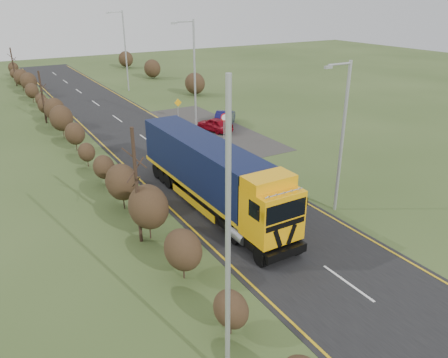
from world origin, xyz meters
TOP-DOWN VIEW (x-y plane):
  - ground at (0.00, 0.00)m, footprint 160.00×160.00m
  - road at (0.00, 10.00)m, footprint 8.00×120.00m
  - layby at (6.50, 20.00)m, footprint 6.00×18.00m
  - lane_markings at (0.00, 9.69)m, footprint 7.52×116.00m
  - hedgerow at (-6.00, 7.89)m, footprint 2.24×102.04m
  - lorry at (-1.50, 5.54)m, footprint 2.79×14.35m
  - car_red_hatchback at (6.43, 19.16)m, footprint 2.41×3.95m
  - car_blue_sedan at (8.27, 20.40)m, footprint 3.97×4.43m
  - streetlight_near at (4.50, 1.61)m, footprint 1.83×0.18m
  - streetlight_mid at (4.47, 19.38)m, footprint 2.08×0.20m
  - streetlight_far at (5.66, 41.05)m, footprint 2.10×0.20m
  - left_pole at (-7.20, -5.73)m, footprint 0.16×0.16m
  - speed_sign at (5.58, 16.03)m, footprint 0.68×0.10m
  - warning_board at (5.36, 24.76)m, footprint 0.79×0.11m

SIDE VIEW (x-z plane):
  - ground at x=0.00m, z-range 0.00..0.00m
  - road at x=0.00m, z-range 0.00..0.02m
  - layby at x=6.50m, z-range 0.00..0.02m
  - lane_markings at x=0.00m, z-range 0.03..0.03m
  - car_red_hatchback at x=6.43m, z-range 0.00..1.26m
  - car_blue_sedan at x=8.27m, z-range 0.00..1.46m
  - warning_board at x=5.36m, z-range 0.24..2.33m
  - hedgerow at x=-6.00m, z-range -1.41..4.64m
  - speed_sign at x=5.58m, z-range 0.51..2.99m
  - lorry at x=-1.50m, z-range 0.27..4.26m
  - streetlight_near at x=4.50m, z-range 0.42..8.98m
  - left_pole at x=-7.20m, z-range 0.00..9.92m
  - streetlight_mid at x=4.47m, z-range 0.52..10.33m
  - streetlight_far at x=5.66m, z-range 0.53..10.45m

